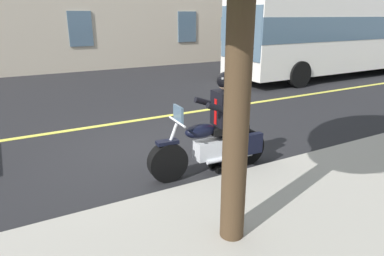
# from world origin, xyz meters

# --- Properties ---
(ground_plane) EXTENTS (80.00, 80.00, 0.00)m
(ground_plane) POSITION_xyz_m (0.00, 0.00, 0.00)
(ground_plane) COLOR black
(lane_center_stripe) EXTENTS (60.00, 0.16, 0.01)m
(lane_center_stripe) POSITION_xyz_m (0.00, -2.00, 0.01)
(lane_center_stripe) COLOR #E5DB4C
(lane_center_stripe) RESTS_ON ground_plane
(motorcycle_main) EXTENTS (2.22, 0.66, 1.26)m
(motorcycle_main) POSITION_xyz_m (-0.67, 1.53, 0.45)
(motorcycle_main) COLOR black
(motorcycle_main) RESTS_ON ground_plane
(rider_main) EXTENTS (0.64, 0.57, 1.74)m
(rider_main) POSITION_xyz_m (-0.86, 1.53, 1.04)
(rider_main) COLOR black
(rider_main) RESTS_ON ground_plane
(bus_far) EXTENTS (11.05, 2.70, 3.30)m
(bus_far) POSITION_xyz_m (-11.01, -4.30, 1.87)
(bus_far) COLOR white
(bus_far) RESTS_ON ground_plane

